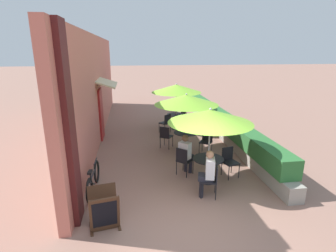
{
  "coord_description": "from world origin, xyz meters",
  "views": [
    {
      "loc": [
        -1.13,
        -4.67,
        3.63
      ],
      "look_at": [
        0.15,
        4.26,
        1.0
      ],
      "focal_mm": 28.0,
      "sensor_mm": 36.0,
      "label": 1
    }
  ],
  "objects_px": {
    "cafe_chair_mid_right": "(206,140)",
    "patio_umbrella_far": "(176,88)",
    "cafe_chair_far_left": "(185,115)",
    "patio_table_near": "(208,164)",
    "patio_table_mid": "(186,137)",
    "menu_board": "(104,209)",
    "patio_umbrella_mid": "(186,100)",
    "cafe_chair_near_right": "(184,159)",
    "cafe_chair_near_back": "(212,178)",
    "seated_patron_near_right": "(186,153)",
    "coffee_cup_mid": "(187,130)",
    "bicycle_leaning": "(93,180)",
    "cafe_chair_far_right": "(166,122)",
    "coffee_cup_far": "(176,113)",
    "cafe_chair_mid_left": "(166,135)",
    "patio_table_far": "(176,118)",
    "patio_umbrella_near": "(210,116)",
    "cafe_chair_near_left": "(229,160)",
    "seated_patron_near_back": "(208,172)"
  },
  "relations": [
    {
      "from": "patio_umbrella_near",
      "to": "patio_table_mid",
      "type": "height_order",
      "value": "patio_umbrella_near"
    },
    {
      "from": "patio_table_mid",
      "to": "menu_board",
      "type": "relative_size",
      "value": 1.02
    },
    {
      "from": "coffee_cup_mid",
      "to": "cafe_chair_far_left",
      "type": "distance_m",
      "value": 3.32
    },
    {
      "from": "coffee_cup_far",
      "to": "patio_table_near",
      "type": "bearing_deg",
      "value": -90.13
    },
    {
      "from": "cafe_chair_near_left",
      "to": "patio_umbrella_mid",
      "type": "height_order",
      "value": "patio_umbrella_mid"
    },
    {
      "from": "patio_table_mid",
      "to": "cafe_chair_far_right",
      "type": "relative_size",
      "value": 1.0
    },
    {
      "from": "cafe_chair_near_right",
      "to": "cafe_chair_mid_left",
      "type": "height_order",
      "value": "same"
    },
    {
      "from": "cafe_chair_near_back",
      "to": "cafe_chair_mid_right",
      "type": "relative_size",
      "value": 1.0
    },
    {
      "from": "menu_board",
      "to": "cafe_chair_far_right",
      "type": "bearing_deg",
      "value": 60.38
    },
    {
      "from": "cafe_chair_mid_right",
      "to": "patio_umbrella_far",
      "type": "xyz_separation_m",
      "value": [
        -0.56,
        3.15,
        1.42
      ]
    },
    {
      "from": "patio_umbrella_far",
      "to": "cafe_chair_near_back",
      "type": "bearing_deg",
      "value": -91.2
    },
    {
      "from": "patio_umbrella_near",
      "to": "menu_board",
      "type": "xyz_separation_m",
      "value": [
        -2.73,
        -1.63,
        -1.51
      ]
    },
    {
      "from": "cafe_chair_far_right",
      "to": "patio_umbrella_mid",
      "type": "bearing_deg",
      "value": -117.52
    },
    {
      "from": "coffee_cup_mid",
      "to": "cafe_chair_mid_right",
      "type": "bearing_deg",
      "value": -34.51
    },
    {
      "from": "patio_table_far",
      "to": "cafe_chair_far_right",
      "type": "height_order",
      "value": "cafe_chair_far_right"
    },
    {
      "from": "patio_umbrella_near",
      "to": "cafe_chair_far_left",
      "type": "distance_m",
      "value": 5.98
    },
    {
      "from": "cafe_chair_near_left",
      "to": "cafe_chair_far_right",
      "type": "xyz_separation_m",
      "value": [
        -1.29,
        4.43,
        0.0
      ]
    },
    {
      "from": "coffee_cup_mid",
      "to": "menu_board",
      "type": "xyz_separation_m",
      "value": [
        -2.65,
        -4.17,
        -0.34
      ]
    },
    {
      "from": "patio_table_far",
      "to": "cafe_chair_near_back",
      "type": "bearing_deg",
      "value": -91.2
    },
    {
      "from": "patio_umbrella_near",
      "to": "seated_patron_near_back",
      "type": "height_order",
      "value": "patio_umbrella_near"
    },
    {
      "from": "cafe_chair_mid_right",
      "to": "bicycle_leaning",
      "type": "xyz_separation_m",
      "value": [
        -3.71,
        -2.19,
        -0.18
      ]
    },
    {
      "from": "patio_umbrella_near",
      "to": "cafe_chair_near_left",
      "type": "distance_m",
      "value": 1.62
    },
    {
      "from": "cafe_chair_far_right",
      "to": "cafe_chair_near_right",
      "type": "bearing_deg",
      "value": -128.81
    },
    {
      "from": "cafe_chair_far_left",
      "to": "patio_table_near",
      "type": "bearing_deg",
      "value": 46.2
    },
    {
      "from": "seated_patron_near_back",
      "to": "cafe_chair_far_left",
      "type": "height_order",
      "value": "seated_patron_near_back"
    },
    {
      "from": "cafe_chair_mid_right",
      "to": "cafe_chair_far_right",
      "type": "bearing_deg",
      "value": -34.33
    },
    {
      "from": "cafe_chair_near_right",
      "to": "patio_umbrella_mid",
      "type": "height_order",
      "value": "patio_umbrella_mid"
    },
    {
      "from": "patio_umbrella_near",
      "to": "cafe_chair_far_left",
      "type": "bearing_deg",
      "value": 84.47
    },
    {
      "from": "cafe_chair_far_left",
      "to": "menu_board",
      "type": "distance_m",
      "value": 8.11
    },
    {
      "from": "patio_umbrella_near",
      "to": "patio_umbrella_mid",
      "type": "distance_m",
      "value": 2.45
    },
    {
      "from": "coffee_cup_far",
      "to": "cafe_chair_near_back",
      "type": "bearing_deg",
      "value": -91.31
    },
    {
      "from": "cafe_chair_far_right",
      "to": "coffee_cup_far",
      "type": "distance_m",
      "value": 0.88
    },
    {
      "from": "patio_table_mid",
      "to": "bicycle_leaning",
      "type": "bearing_deg",
      "value": -139.88
    },
    {
      "from": "patio_table_far",
      "to": "cafe_chair_far_left",
      "type": "xyz_separation_m",
      "value": [
        0.56,
        0.54,
        -0.03
      ]
    },
    {
      "from": "cafe_chair_near_back",
      "to": "patio_table_mid",
      "type": "bearing_deg",
      "value": 15.13
    },
    {
      "from": "coffee_cup_mid",
      "to": "coffee_cup_far",
      "type": "height_order",
      "value": "same"
    },
    {
      "from": "seated_patron_near_right",
      "to": "bicycle_leaning",
      "type": "height_order",
      "value": "seated_patron_near_right"
    },
    {
      "from": "seated_patron_near_right",
      "to": "patio_umbrella_mid",
      "type": "distance_m",
      "value": 2.28
    },
    {
      "from": "cafe_chair_near_back",
      "to": "patio_umbrella_far",
      "type": "height_order",
      "value": "patio_umbrella_far"
    },
    {
      "from": "patio_table_near",
      "to": "coffee_cup_mid",
      "type": "height_order",
      "value": "coffee_cup_mid"
    },
    {
      "from": "cafe_chair_near_left",
      "to": "seated_patron_near_right",
      "type": "xyz_separation_m",
      "value": [
        -1.25,
        0.3,
        0.17
      ]
    },
    {
      "from": "cafe_chair_far_left",
      "to": "menu_board",
      "type": "xyz_separation_m",
      "value": [
        -3.29,
        -7.42,
        -0.1
      ]
    },
    {
      "from": "patio_umbrella_mid",
      "to": "cafe_chair_near_right",
      "type": "bearing_deg",
      "value": -103.48
    },
    {
      "from": "cafe_chair_far_left",
      "to": "coffee_cup_mid",
      "type": "bearing_deg",
      "value": 40.56
    },
    {
      "from": "patio_umbrella_mid",
      "to": "cafe_chair_mid_right",
      "type": "bearing_deg",
      "value": -26.71
    },
    {
      "from": "patio_table_near",
      "to": "cafe_chair_near_right",
      "type": "height_order",
      "value": "cafe_chair_near_right"
    },
    {
      "from": "cafe_chair_near_right",
      "to": "patio_umbrella_mid",
      "type": "relative_size",
      "value": 0.38
    },
    {
      "from": "cafe_chair_mid_left",
      "to": "coffee_cup_mid",
      "type": "xyz_separation_m",
      "value": [
        0.75,
        -0.26,
        0.24
      ]
    },
    {
      "from": "seated_patron_near_right",
      "to": "cafe_chair_far_left",
      "type": "relative_size",
      "value": 1.44
    },
    {
      "from": "cafe_chair_near_left",
      "to": "menu_board",
      "type": "height_order",
      "value": "cafe_chair_near_left"
    }
  ]
}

